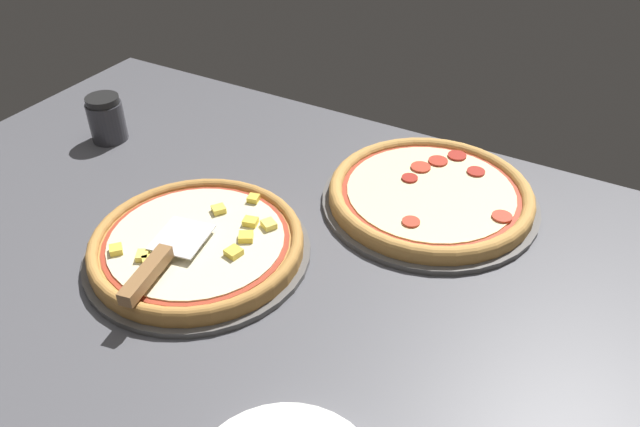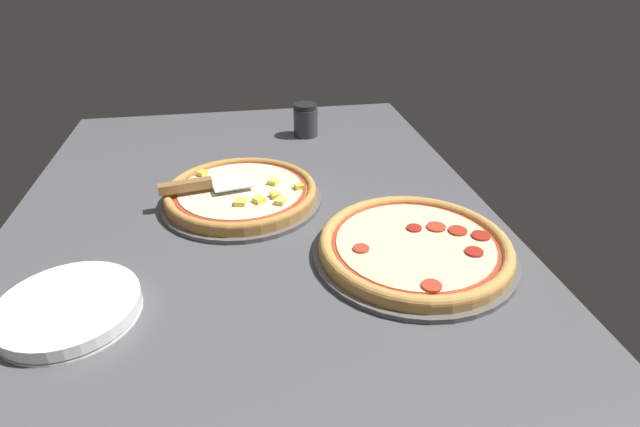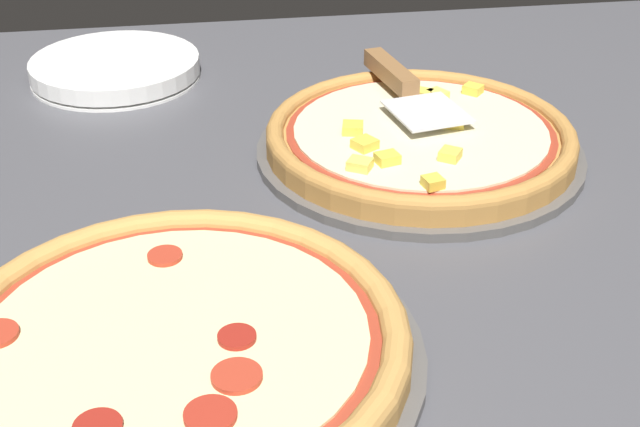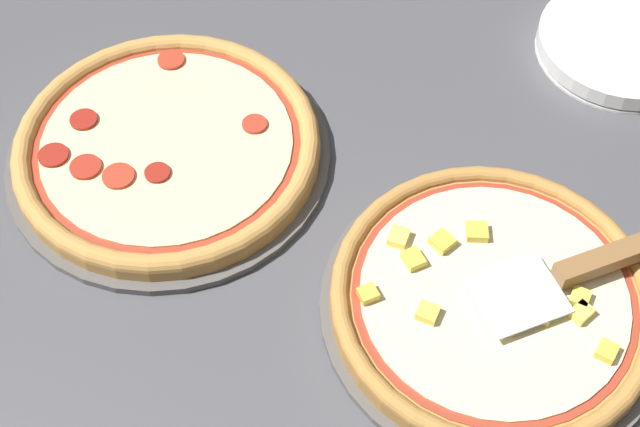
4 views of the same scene
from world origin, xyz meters
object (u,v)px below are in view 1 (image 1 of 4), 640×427
Objects in this scene: pizza_back at (431,193)px; parmesan_shaker at (106,119)px; serving_spatula at (155,265)px; pizza_front at (197,242)px.

parmesan_shaker is (-65.75, -10.90, 2.35)cm from pizza_back.
pizza_back is 48.51cm from serving_spatula.
parmesan_shaker is at bearing -170.59° from pizza_back.
pizza_back is at bearing 56.65° from serving_spatula.
parmesan_shaker reaches higher than serving_spatula.
pizza_front is at bearing 91.63° from serving_spatula.
pizza_back is 1.74× the size of serving_spatula.
pizza_front is at bearing -130.86° from pizza_back.
parmesan_shaker is (-38.86, 20.18, 2.14)cm from pizza_front.
serving_spatula is at bearing -123.35° from pizza_back.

